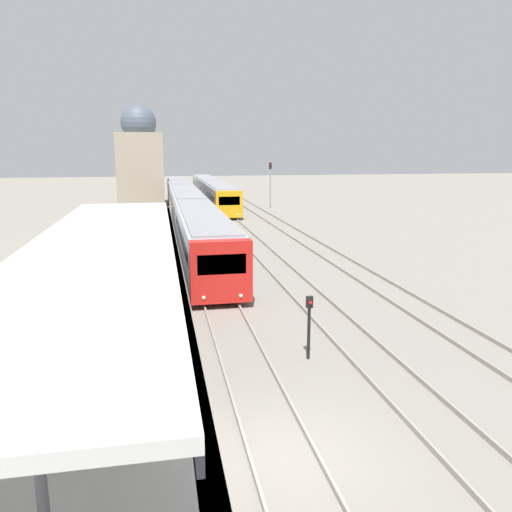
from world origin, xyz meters
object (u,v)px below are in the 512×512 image
train_far (212,191)px  signal_mast_far (270,180)px  signal_post_near (309,321)px  person_on_platform (163,287)px  train_near (187,205)px

train_far → signal_mast_far: (5.93, -6.37, 1.60)m
signal_post_near → person_on_platform: bearing=152.9°
train_far → signal_mast_far: signal_mast_far is taller
person_on_platform → signal_post_near: person_on_platform is taller
person_on_platform → train_near: (2.39, 28.29, -0.29)m
person_on_platform → signal_mast_far: size_ratio=0.33×
signal_post_near → signal_mast_far: signal_mast_far is taller
train_far → signal_post_near: (-1.93, -47.18, -0.35)m
train_near → signal_mast_far: bearing=46.0°
person_on_platform → signal_mast_far: (12.29, 38.54, 1.26)m
train_near → person_on_platform: bearing=-94.8°
person_on_platform → train_near: bearing=85.2°
train_near → signal_post_near: 30.63m
signal_post_near → signal_mast_far: (7.86, 40.81, 1.95)m
train_near → train_far: (3.97, 16.62, -0.05)m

